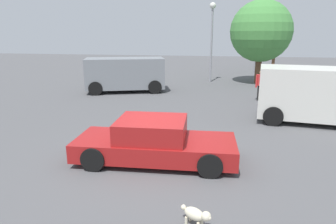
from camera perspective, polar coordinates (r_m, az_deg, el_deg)
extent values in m
plane|color=#515154|center=(8.63, -2.81, -8.95)|extent=(80.00, 80.00, 0.00)
cube|color=maroon|center=(8.34, -2.43, -6.75)|extent=(4.49, 1.93, 0.50)
cube|color=maroon|center=(8.18, -3.17, -3.27)|extent=(1.93, 1.67, 0.55)
cube|color=slate|center=(8.07, 2.98, -3.52)|extent=(0.13, 1.46, 0.46)
cube|color=slate|center=(8.37, -9.08, -3.00)|extent=(0.13, 1.46, 0.46)
cylinder|color=black|center=(9.02, 7.96, -5.79)|extent=(0.65, 0.25, 0.64)
cylinder|color=black|center=(7.53, 8.06, -10.11)|extent=(0.65, 0.25, 0.64)
cylinder|color=black|center=(9.45, -10.67, -4.93)|extent=(0.65, 0.25, 0.64)
cylinder|color=black|center=(8.04, -14.17, -8.76)|extent=(0.65, 0.25, 0.64)
ellipsoid|color=beige|center=(5.85, 5.06, -18.91)|extent=(0.48, 0.41, 0.23)
sphere|color=beige|center=(5.70, 7.34, -19.27)|extent=(0.18, 0.18, 0.18)
sphere|color=beige|center=(5.67, 7.91, -19.53)|extent=(0.08, 0.08, 0.08)
cylinder|color=beige|center=(5.92, 6.53, -20.43)|extent=(0.06, 0.06, 0.14)
cylinder|color=beige|center=(6.05, 4.28, -19.53)|extent=(0.06, 0.06, 0.14)
cylinder|color=beige|center=(5.97, 3.52, -20.06)|extent=(0.06, 0.06, 0.14)
sphere|color=beige|center=(5.96, 3.00, -17.81)|extent=(0.10, 0.10, 0.10)
cube|color=silver|center=(13.16, 27.76, 3.19)|extent=(5.09, 2.62, 1.96)
cube|color=slate|center=(12.86, 17.42, 5.96)|extent=(0.27, 1.71, 0.79)
cylinder|color=black|center=(12.19, 19.55, -0.73)|extent=(0.79, 0.34, 0.76)
cylinder|color=black|center=(14.05, 19.34, 1.29)|extent=(0.79, 0.34, 0.76)
cube|color=gray|center=(18.35, -8.25, 7.42)|extent=(5.01, 3.26, 1.80)
cube|color=slate|center=(18.43, -1.11, 8.84)|extent=(0.55, 1.57, 0.72)
cylinder|color=black|center=(19.42, -3.06, 5.76)|extent=(0.84, 0.49, 0.80)
cylinder|color=black|center=(17.64, -2.55, 4.83)|extent=(0.84, 0.49, 0.80)
cylinder|color=black|center=(19.44, -13.26, 5.39)|extent=(0.84, 0.49, 0.80)
cylinder|color=black|center=(17.66, -13.76, 4.42)|extent=(0.84, 0.49, 0.80)
cylinder|color=black|center=(16.58, 17.53, 3.51)|extent=(0.13, 0.13, 0.81)
cylinder|color=black|center=(16.51, 16.99, 3.51)|extent=(0.13, 0.13, 0.81)
cube|color=red|center=(16.43, 17.44, 5.89)|extent=(0.45, 0.34, 0.58)
cylinder|color=red|center=(16.53, 18.20, 5.70)|extent=(0.09, 0.09, 0.68)
cylinder|color=red|center=(16.34, 16.65, 5.72)|extent=(0.09, 0.09, 0.68)
sphere|color=#936B4C|center=(16.38, 17.55, 7.26)|extent=(0.22, 0.22, 0.22)
cylinder|color=gray|center=(27.19, 16.70, 13.89)|extent=(0.14, 0.14, 6.56)
cylinder|color=gray|center=(22.03, 8.33, 12.47)|extent=(0.14, 0.14, 5.21)
sphere|color=silver|center=(22.09, 8.62, 19.58)|extent=(0.44, 0.44, 0.44)
cylinder|color=brown|center=(30.28, 19.65, 9.98)|extent=(0.29, 0.29, 2.64)
sphere|color=#2D6B2D|center=(30.21, 20.05, 14.39)|extent=(2.72, 2.72, 2.72)
cylinder|color=brown|center=(22.33, 16.93, 7.94)|extent=(0.44, 0.44, 2.04)
sphere|color=#478C42|center=(22.19, 17.45, 14.62)|extent=(4.22, 4.22, 4.22)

